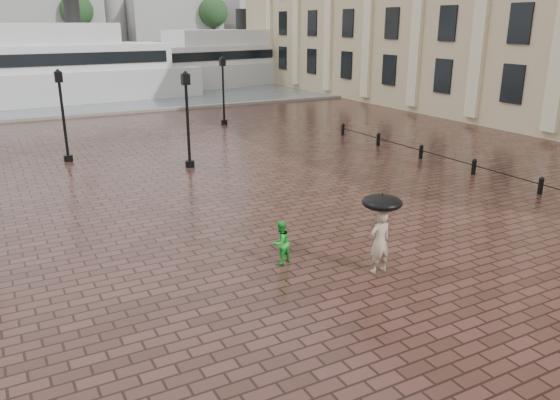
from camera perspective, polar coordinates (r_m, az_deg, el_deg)
name	(u,v)px	position (r m, az deg, el deg)	size (l,w,h in m)	color
ground	(266,308)	(13.57, -1.49, -11.21)	(300.00, 300.00, 0.00)	#331D17
harbour_water	(14,65)	(102.93, -26.01, 12.57)	(240.00, 240.00, 0.00)	#4D565E
quay_edge	(69,118)	(43.42, -21.20, 8.04)	(80.00, 0.60, 0.30)	slate
distant_skyline	(179,13)	(169.27, -10.51, 18.69)	(102.50, 22.00, 33.00)	gray
bollard_row	(474,166)	(26.53, 19.61, 3.39)	(0.22, 21.22, 0.73)	black
street_lamps	(73,115)	(28.75, -20.83, 8.26)	(21.44, 14.44, 4.40)	black
adult_pedestrian	(380,242)	(15.27, 10.38, -4.30)	(0.66, 0.43, 1.80)	tan
child_pedestrian	(281,243)	(15.62, 0.07, -4.47)	(0.63, 0.49, 1.30)	green
ferry_near	(39,71)	(52.47, -23.89, 12.27)	(28.11, 8.90, 9.07)	silver
ferry_far	(221,63)	(62.21, -6.21, 14.06)	(25.43, 11.59, 8.11)	silver
umbrella	(382,203)	(14.88, 10.63, -0.26)	(1.10, 1.10, 1.17)	black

